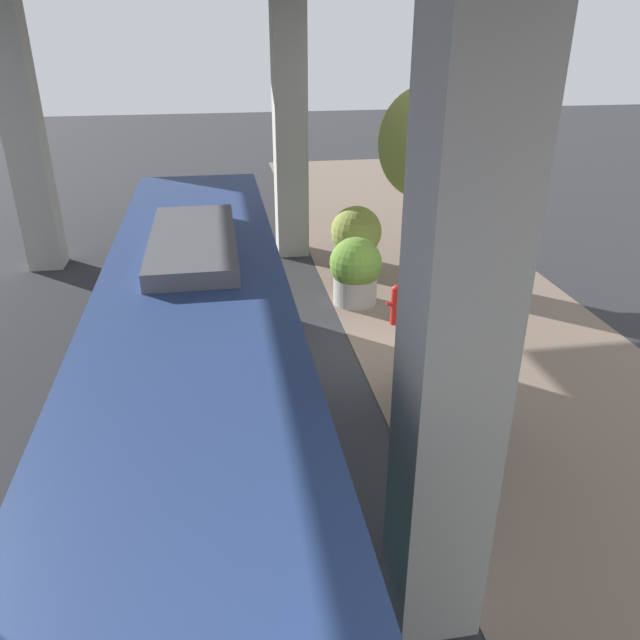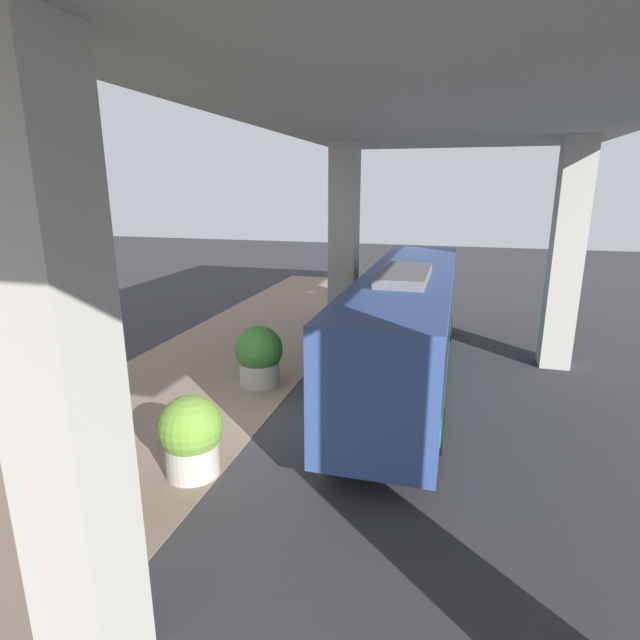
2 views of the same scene
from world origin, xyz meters
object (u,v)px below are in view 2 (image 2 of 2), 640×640
Objects in this scene: bus at (407,318)px; fire_hydrant at (197,419)px; street_tree_near at (23,316)px; planter_back at (259,356)px; planter_front at (95,488)px; planter_middle at (191,436)px.

bus reaches higher than fire_hydrant.
street_tree_near is (-1.39, -2.88, 3.06)m from fire_hydrant.
bus is 9.73m from street_tree_near.
bus is at bearing 49.58° from fire_hydrant.
planter_back is at bearing -160.03° from bus.
planter_front reaches higher than planter_middle.
street_tree_near is (-5.58, -7.80, 1.63)m from bus.
planter_middle is (-3.55, -6.25, -1.06)m from bus.
fire_hydrant is at bearing 115.56° from planter_middle.
bus is 6.62m from fire_hydrant.
planter_middle is at bearing -64.44° from fire_hydrant.
street_tree_near is (-1.52, -6.33, 2.67)m from planter_back.
fire_hydrant is 1.52m from planter_middle.
street_tree_near reaches higher than bus.
planter_middle is at bearing -83.99° from planter_back.
fire_hydrant is 0.55× the size of planter_back.
street_tree_near reaches higher than planter_front.
planter_front reaches higher than planter_back.
planter_front reaches higher than fire_hydrant.
bus reaches higher than planter_middle.
planter_front is 0.37× the size of street_tree_near.
planter_back is at bearing 76.46° from street_tree_near.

